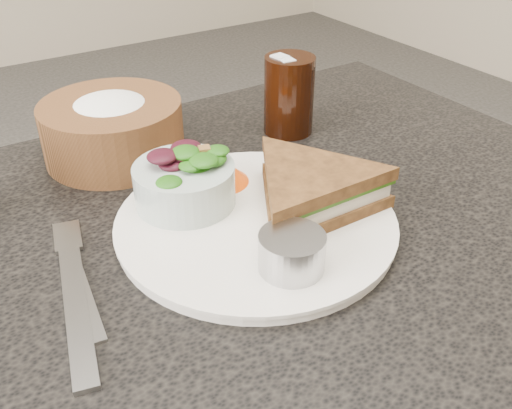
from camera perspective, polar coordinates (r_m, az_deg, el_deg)
The scene contains 9 objects.
dinner_plate at distance 0.61m, azimuth 0.00°, elevation -1.86°, with size 0.30×0.30×0.01m, color silver.
sandwich at distance 0.61m, azimuth 5.46°, elevation 1.47°, with size 0.19×0.19×0.05m, color brown, non-canonical shape.
salad_bowl at distance 0.62m, azimuth -7.20°, elevation 2.65°, with size 0.11×0.11×0.06m, color #A3B3AC, non-canonical shape.
dressing_ramekin at distance 0.53m, azimuth 3.59°, elevation -4.81°, with size 0.06×0.06×0.04m, color #A5A6A8.
orange_wedge at distance 0.67m, azimuth -3.61°, elevation 3.39°, with size 0.07×0.07×0.03m, color #FD5009.
fork at distance 0.55m, azimuth -17.58°, elevation -9.24°, with size 0.02×0.21×0.01m, color #959697.
knife at distance 0.57m, azimuth -17.17°, elevation -7.19°, with size 0.01×0.18×0.00m, color #9D9D9D.
bread_basket at distance 0.76m, azimuth -14.23°, elevation 8.16°, with size 0.18×0.18×0.10m, color brown, non-canonical shape.
cola_glass at distance 0.80m, azimuth 3.33°, elevation 11.26°, with size 0.07×0.07×0.12m, color black, non-canonical shape.
Camera 1 is at (-0.23, -0.42, 1.11)m, focal length 40.00 mm.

